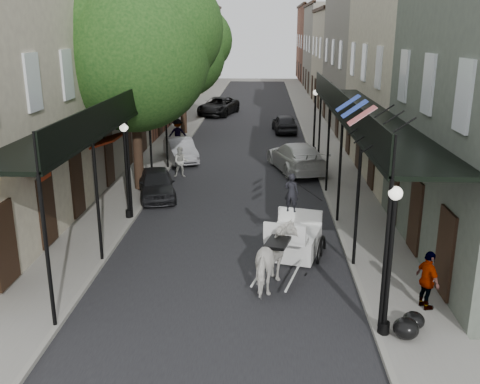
# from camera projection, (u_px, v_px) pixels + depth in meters

# --- Properties ---
(ground) EXTENTS (140.00, 140.00, 0.00)m
(ground) POSITION_uv_depth(u_px,v_px,m) (221.00, 295.00, 15.08)
(ground) COLOR gray
(ground) RESTS_ON ground
(road) EXTENTS (8.00, 90.00, 0.01)m
(road) POSITION_uv_depth(u_px,v_px,m) (246.00, 146.00, 34.20)
(road) COLOR black
(road) RESTS_ON ground
(sidewalk_left) EXTENTS (2.20, 90.00, 0.12)m
(sidewalk_left) POSITION_uv_depth(u_px,v_px,m) (169.00, 145.00, 34.40)
(sidewalk_left) COLOR gray
(sidewalk_left) RESTS_ON ground
(sidewalk_right) EXTENTS (2.20, 90.00, 0.12)m
(sidewalk_right) POSITION_uv_depth(u_px,v_px,m) (325.00, 146.00, 33.96)
(sidewalk_right) COLOR gray
(sidewalk_right) RESTS_ON ground
(building_row_left) EXTENTS (5.00, 80.00, 10.50)m
(building_row_left) POSITION_uv_depth(u_px,v_px,m) (143.00, 55.00, 42.61)
(building_row_left) COLOR beige
(building_row_left) RESTS_ON ground
(building_row_right) EXTENTS (5.00, 80.00, 10.50)m
(building_row_right) POSITION_uv_depth(u_px,v_px,m) (361.00, 55.00, 41.84)
(building_row_right) COLOR gray
(building_row_right) RESTS_ON ground
(gallery_left) EXTENTS (2.20, 18.05, 4.88)m
(gallery_left) POSITION_uv_depth(u_px,v_px,m) (112.00, 113.00, 20.79)
(gallery_left) COLOR black
(gallery_left) RESTS_ON sidewalk_left
(gallery_right) EXTENTS (2.20, 18.05, 4.88)m
(gallery_right) POSITION_uv_depth(u_px,v_px,m) (360.00, 115.00, 20.36)
(gallery_right) COLOR black
(gallery_right) RESTS_ON sidewalk_right
(tree_near) EXTENTS (7.31, 6.80, 9.63)m
(tree_near) POSITION_uv_depth(u_px,v_px,m) (142.00, 46.00, 23.11)
(tree_near) COLOR #382619
(tree_near) RESTS_ON sidewalk_left
(tree_far) EXTENTS (6.45, 6.00, 8.61)m
(tree_far) POSITION_uv_depth(u_px,v_px,m) (187.00, 50.00, 36.68)
(tree_far) COLOR #382619
(tree_far) RESTS_ON sidewalk_left
(lamppost_right_near) EXTENTS (0.32, 0.32, 3.71)m
(lamppost_right_near) POSITION_uv_depth(u_px,v_px,m) (390.00, 260.00, 12.39)
(lamppost_right_near) COLOR black
(lamppost_right_near) RESTS_ON sidewalk_right
(lamppost_left) EXTENTS (0.32, 0.32, 3.71)m
(lamppost_left) POSITION_uv_depth(u_px,v_px,m) (127.00, 170.00, 20.40)
(lamppost_left) COLOR black
(lamppost_left) RESTS_ON sidewalk_left
(lamppost_right_far) EXTENTS (0.32, 0.32, 3.71)m
(lamppost_right_far) POSITION_uv_depth(u_px,v_px,m) (315.00, 120.00, 31.51)
(lamppost_right_far) COLOR black
(lamppost_right_far) RESTS_ON sidewalk_right
(horse) EXTENTS (1.48, 2.29, 1.79)m
(horse) POSITION_uv_depth(u_px,v_px,m) (276.00, 259.00, 15.27)
(horse) COLOR silver
(horse) RESTS_ON ground
(carriage) EXTENTS (2.26, 2.93, 2.99)m
(carriage) POSITION_uv_depth(u_px,v_px,m) (297.00, 219.00, 17.73)
(carriage) COLOR black
(carriage) RESTS_ON ground
(pedestrian_walking) EXTENTS (0.84, 0.70, 1.56)m
(pedestrian_walking) POSITION_uv_depth(u_px,v_px,m) (181.00, 162.00, 26.92)
(pedestrian_walking) COLOR #B3B3A9
(pedestrian_walking) RESTS_ON ground
(pedestrian_sidewalk_left) EXTENTS (1.26, 0.84, 1.82)m
(pedestrian_sidewalk_left) POSITION_uv_depth(u_px,v_px,m) (178.00, 134.00, 32.90)
(pedestrian_sidewalk_left) COLOR gray
(pedestrian_sidewalk_left) RESTS_ON sidewalk_left
(pedestrian_sidewalk_right) EXTENTS (0.66, 1.02, 1.61)m
(pedestrian_sidewalk_right) POSITION_uv_depth(u_px,v_px,m) (428.00, 280.00, 13.89)
(pedestrian_sidewalk_right) COLOR gray
(pedestrian_sidewalk_right) RESTS_ON sidewalk_right
(car_left_near) EXTENTS (2.41, 4.06, 1.30)m
(car_left_near) POSITION_uv_depth(u_px,v_px,m) (157.00, 183.00, 23.66)
(car_left_near) COLOR black
(car_left_near) RESTS_ON ground
(car_left_mid) EXTENTS (2.63, 4.18, 1.30)m
(car_left_mid) POSITION_uv_depth(u_px,v_px,m) (180.00, 150.00, 30.25)
(car_left_mid) COLOR #9C9BA1
(car_left_mid) RESTS_ON ground
(car_left_far) EXTENTS (3.73, 5.93, 1.53)m
(car_left_far) POSITION_uv_depth(u_px,v_px,m) (218.00, 106.00, 46.65)
(car_left_far) COLOR black
(car_left_far) RESTS_ON ground
(car_right_near) EXTENTS (3.38, 5.58, 1.51)m
(car_right_near) POSITION_uv_depth(u_px,v_px,m) (296.00, 157.00, 28.12)
(car_right_near) COLOR silver
(car_right_near) RESTS_ON ground
(car_right_far) EXTENTS (1.90, 4.04, 1.33)m
(car_right_far) POSITION_uv_depth(u_px,v_px,m) (285.00, 123.00, 38.69)
(car_right_far) COLOR black
(car_right_far) RESTS_ON ground
(trash_bags) EXTENTS (0.87, 1.02, 0.52)m
(trash_bags) POSITION_uv_depth(u_px,v_px,m) (409.00, 325.00, 12.83)
(trash_bags) COLOR black
(trash_bags) RESTS_ON sidewalk_right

